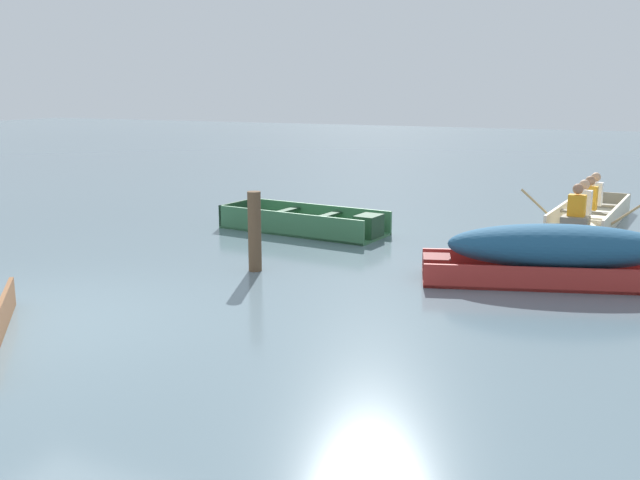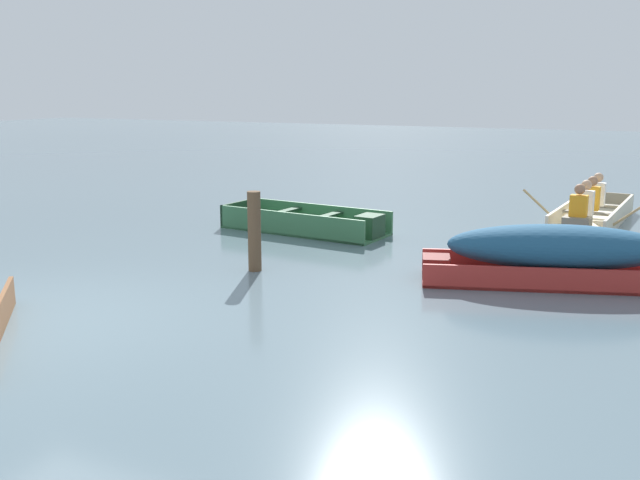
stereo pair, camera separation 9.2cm
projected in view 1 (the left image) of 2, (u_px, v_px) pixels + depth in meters
ground_plane at (41, 323)px, 7.78m from camera, size 80.00×80.00×0.00m
skiff_red_near_moored at (556, 251)px, 9.29m from camera, size 3.60×1.99×0.78m
skiff_green_far_moored at (310, 224)px, 12.62m from camera, size 3.07×1.36×0.42m
rowboat_cream_with_crew at (588, 212)px, 13.26m from camera, size 2.22×3.57×0.93m
mooring_post at (255, 232)px, 9.89m from camera, size 0.18×0.18×1.12m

